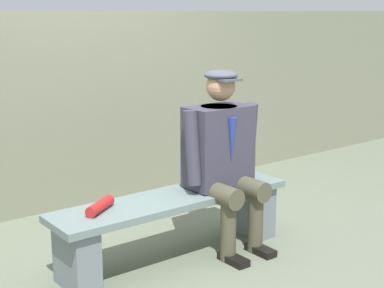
{
  "coord_description": "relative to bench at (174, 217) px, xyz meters",
  "views": [
    {
      "loc": [
        2.22,
        3.08,
        1.7
      ],
      "look_at": [
        -0.16,
        0.0,
        0.8
      ],
      "focal_mm": 53.65,
      "sensor_mm": 36.0,
      "label": 1
    }
  ],
  "objects": [
    {
      "name": "ground_plane",
      "position": [
        0.0,
        0.0,
        -0.3
      ],
      "size": [
        30.0,
        30.0,
        0.0
      ],
      "primitive_type": "plane",
      "color": "#646C59"
    },
    {
      "name": "seated_man",
      "position": [
        -0.4,
        0.05,
        0.42
      ],
      "size": [
        0.65,
        0.59,
        1.31
      ],
      "color": "#3A3747",
      "rests_on": "ground"
    },
    {
      "name": "stadium_wall",
      "position": [
        0.0,
        -1.55,
        0.56
      ],
      "size": [
        12.0,
        0.24,
        1.71
      ],
      "primitive_type": "cube",
      "color": "gray",
      "rests_on": "ground"
    },
    {
      "name": "bench",
      "position": [
        0.0,
        0.0,
        0.0
      ],
      "size": [
        1.79,
        0.42,
        0.45
      ],
      "color": "slate",
      "rests_on": "ground"
    },
    {
      "name": "rolled_magazine",
      "position": [
        0.56,
        -0.04,
        0.19
      ],
      "size": [
        0.26,
        0.21,
        0.07
      ],
      "primitive_type": "cylinder",
      "rotation": [
        0.0,
        1.57,
        0.59
      ],
      "color": "#B21E1E",
      "rests_on": "bench"
    }
  ]
}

